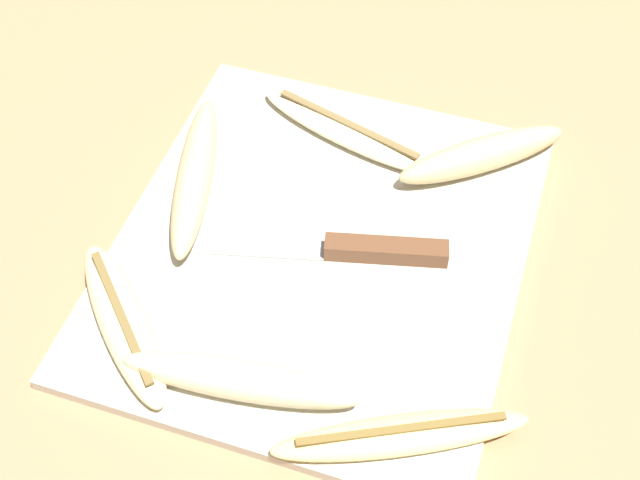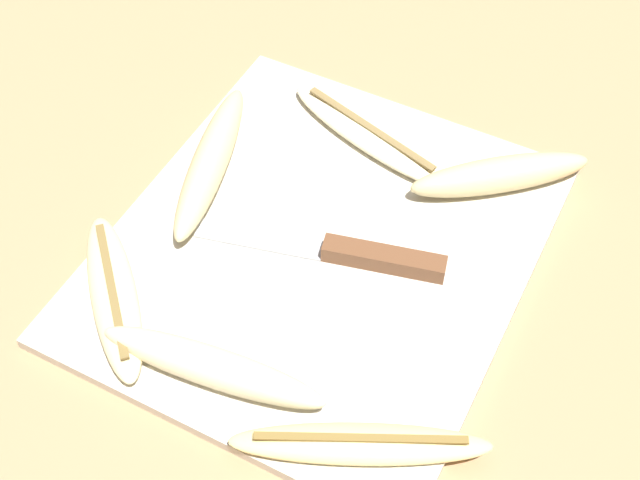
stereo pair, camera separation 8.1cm
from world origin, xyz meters
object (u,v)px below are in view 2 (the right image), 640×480
object	(u,v)px
banana_golden_short	(360,444)
banana_ripe_center	(210,161)
banana_soft_right	(114,295)
banana_bright_far	(370,135)
knife	(363,255)
banana_mellow_near	(500,175)
banana_pale_long	(212,367)

from	to	relation	value
banana_golden_short	banana_ripe_center	bearing A→B (deg)	52.58
banana_soft_right	banana_bright_far	bearing A→B (deg)	-21.89
knife	banana_soft_right	distance (m)	0.22
banana_mellow_near	banana_ripe_center	bearing A→B (deg)	113.73
banana_ripe_center	banana_bright_far	distance (m)	0.16
banana_pale_long	knife	bearing A→B (deg)	-18.95
banana_mellow_near	banana_golden_short	world-z (taller)	banana_mellow_near
banana_bright_far	banana_golden_short	world-z (taller)	same
banana_ripe_center	banana_bright_far	bearing A→B (deg)	-46.93
banana_ripe_center	banana_pale_long	xyz separation A→B (m)	(-0.19, -0.12, -0.00)
knife	banana_bright_far	bearing A→B (deg)	9.19
banana_bright_far	knife	bearing A→B (deg)	-157.09
banana_mellow_near	banana_bright_far	size ratio (longest dim) A/B	0.77
banana_pale_long	banana_ripe_center	bearing A→B (deg)	32.13
knife	banana_bright_far	world-z (taller)	banana_bright_far
banana_mellow_near	banana_golden_short	distance (m)	0.31
knife	banana_golden_short	size ratio (longest dim) A/B	1.16
banana_mellow_near	banana_soft_right	bearing A→B (deg)	138.53
banana_mellow_near	banana_soft_right	distance (m)	0.38
banana_bright_far	banana_ripe_center	bearing A→B (deg)	133.07
banana_ripe_center	banana_pale_long	distance (m)	0.23
banana_golden_short	banana_pale_long	bearing A→B (deg)	89.00
banana_soft_right	banana_golden_short	size ratio (longest dim) A/B	0.79
banana_ripe_center	banana_bright_far	xyz separation A→B (m)	(0.11, -0.12, -0.01)
banana_ripe_center	banana_golden_short	bearing A→B (deg)	-127.42
knife	banana_pale_long	world-z (taller)	banana_pale_long
banana_mellow_near	banana_soft_right	xyz separation A→B (m)	(-0.28, 0.25, -0.01)
banana_ripe_center	banana_soft_right	xyz separation A→B (m)	(-0.17, -0.01, -0.01)
banana_pale_long	banana_soft_right	size ratio (longest dim) A/B	1.26
banana_bright_far	banana_soft_right	bearing A→B (deg)	158.11
banana_soft_right	banana_pale_long	bearing A→B (deg)	-101.81
banana_bright_far	banana_golden_short	distance (m)	0.34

